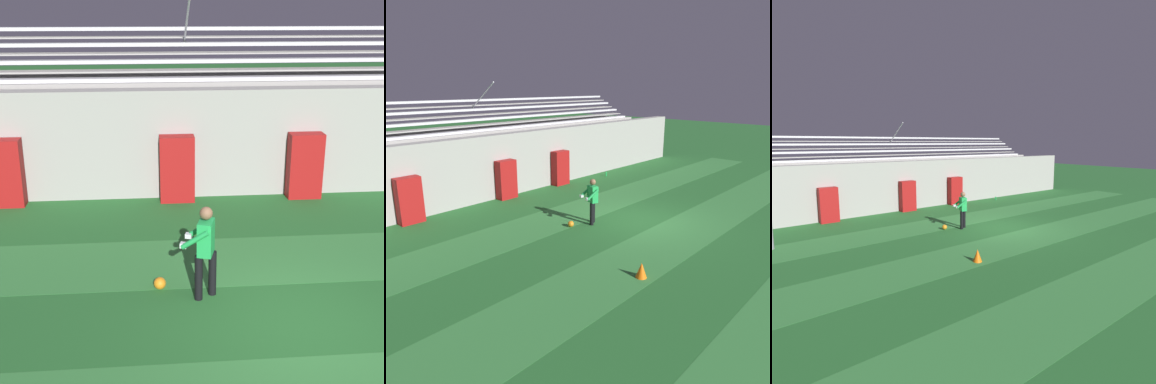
{
  "view_description": "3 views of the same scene",
  "coord_description": "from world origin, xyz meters",
  "views": [
    {
      "loc": [
        -2.41,
        -7.07,
        4.8
      ],
      "look_at": [
        -1.59,
        2.37,
        1.48
      ],
      "focal_mm": 50.0,
      "sensor_mm": 36.0,
      "label": 1
    },
    {
      "loc": [
        -11.17,
        -7.31,
        4.84
      ],
      "look_at": [
        -0.76,
        2.45,
        0.78
      ],
      "focal_mm": 35.0,
      "sensor_mm": 36.0,
      "label": 2
    },
    {
      "loc": [
        -10.1,
        -10.14,
        3.87
      ],
      "look_at": [
        -0.91,
        1.71,
        1.54
      ],
      "focal_mm": 30.0,
      "sensor_mm": 36.0,
      "label": 3
    }
  ],
  "objects": [
    {
      "name": "traffic_cone",
      "position": [
        -3.61,
        -2.49,
        0.21
      ],
      "size": [
        0.3,
        0.3,
        0.42
      ],
      "primitive_type": "cone",
      "color": "orange",
      "rests_on": "ground"
    },
    {
      "name": "water_bottle",
      "position": [
        4.65,
        5.38,
        0.12
      ],
      "size": [
        0.07,
        0.07,
        0.24
      ],
      "primitive_type": "cylinder",
      "color": "green",
      "rests_on": "ground"
    },
    {
      "name": "back_wall",
      "position": [
        0.0,
        6.5,
        1.4
      ],
      "size": [
        24.0,
        0.6,
        2.8
      ],
      "primitive_type": "cube",
      "color": "#999691",
      "rests_on": "ground"
    },
    {
      "name": "ground_plane",
      "position": [
        0.0,
        0.0,
        0.0
      ],
      "size": [
        80.0,
        80.0,
        0.0
      ],
      "primitive_type": "plane",
      "color": "#236028"
    },
    {
      "name": "padding_pillar_gate_left",
      "position": [
        -1.66,
        5.95,
        0.86
      ],
      "size": [
        0.88,
        0.44,
        1.72
      ],
      "primitive_type": "cube",
      "color": "maroon",
      "rests_on": "ground"
    },
    {
      "name": "turf_stripe_mid",
      "position": [
        0.0,
        -1.79,
        0.0
      ],
      "size": [
        28.0,
        2.1,
        0.01
      ],
      "primitive_type": "cube",
      "color": "#337A38",
      "rests_on": "ground"
    },
    {
      "name": "soccer_ball",
      "position": [
        -2.25,
        1.41,
        0.11
      ],
      "size": [
        0.22,
        0.22,
        0.22
      ],
      "primitive_type": "sphere",
      "color": "orange",
      "rests_on": "ground"
    },
    {
      "name": "padding_pillar_far_left",
      "position": [
        -5.94,
        5.95,
        0.86
      ],
      "size": [
        0.88,
        0.44,
        1.72
      ],
      "primitive_type": "cube",
      "color": "maroon",
      "rests_on": "ground"
    },
    {
      "name": "padding_pillar_gate_right",
      "position": [
        1.66,
        5.95,
        0.86
      ],
      "size": [
        0.88,
        0.44,
        1.72
      ],
      "primitive_type": "cube",
      "color": "maroon",
      "rests_on": "ground"
    },
    {
      "name": "bleacher_stand",
      "position": [
        -0.0,
        8.49,
        1.5
      ],
      "size": [
        18.0,
        3.35,
        5.03
      ],
      "color": "#999691",
      "rests_on": "ground"
    },
    {
      "name": "goalkeeper",
      "position": [
        -1.49,
        1.08,
        0.95
      ],
      "size": [
        0.67,
        0.68,
        1.67
      ],
      "color": "black",
      "rests_on": "ground"
    },
    {
      "name": "turf_stripe_far",
      "position": [
        0.0,
        2.42,
        0.0
      ],
      "size": [
        28.0,
        2.1,
        0.01
      ],
      "primitive_type": "cube",
      "color": "#337A38",
      "rests_on": "ground"
    }
  ]
}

